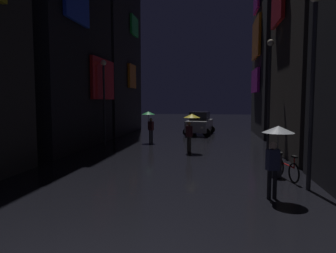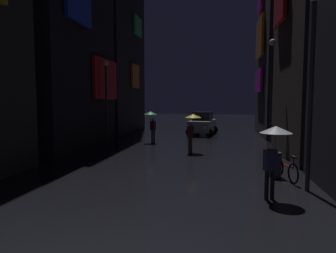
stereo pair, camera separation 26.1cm
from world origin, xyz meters
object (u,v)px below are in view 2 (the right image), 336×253
Objects in this scene: car_distant at (203,124)px; bicycle_parked_at_storefront at (286,169)px; streetlamp_left_far at (106,92)px; trash_bin at (275,165)px; streetlamp_right_far at (271,83)px; pedestrian_foreground_left_clear at (274,142)px; pedestrian_midstreet_left_yellow at (192,122)px; streetlamp_right_near at (312,69)px; pedestrian_near_crossing_green at (151,118)px.

bicycle_parked_at_storefront is at bearing -74.90° from car_distant.
trash_bin is at bearing -36.49° from streetlamp_left_far.
streetlamp_left_far is (-10.00, 1.07, -0.41)m from streetlamp_right_far.
pedestrian_foreground_left_clear is 1.00× the size of pedestrian_midstreet_left_yellow.
streetlamp_right_near is (4.26, -6.50, 2.13)m from pedestrian_midstreet_left_yellow.
streetlamp_right_far reaches higher than pedestrian_midstreet_left_yellow.
streetlamp_right_far is 7.40m from streetlamp_right_near.
pedestrian_near_crossing_green is 6.35m from car_distant.
pedestrian_foreground_left_clear is at bearing -98.24° from streetlamp_right_far.
streetlamp_right_near is 1.14× the size of streetlamp_left_far.
pedestrian_midstreet_left_yellow is at bearing 111.98° from pedestrian_foreground_left_clear.
pedestrian_foreground_left_clear is at bearing -79.68° from car_distant.
streetlamp_left_far is (-9.60, 7.24, 3.01)m from bicycle_parked_at_storefront.
pedestrian_midstreet_left_yellow is 6.17m from trash_bin.
pedestrian_near_crossing_green is at bearing 119.36° from pedestrian_foreground_left_clear.
car_distant is 16.17m from streetlamp_right_near.
streetlamp_left_far is at bearing 139.72° from streetlamp_right_near.
pedestrian_foreground_left_clear reaches higher than bicycle_parked_at_storefront.
streetlamp_left_far reaches higher than bicycle_parked_at_storefront.
pedestrian_foreground_left_clear is (6.14, -10.91, 0.00)m from pedestrian_near_crossing_green.
car_distant reaches higher than bicycle_parked_at_storefront.
pedestrian_near_crossing_green is at bearing 126.67° from streetlamp_right_near.
pedestrian_near_crossing_green is at bearing 128.78° from trash_bin.
bicycle_parked_at_storefront is at bearing -51.15° from pedestrian_near_crossing_green.
streetlamp_left_far is at bearing 132.73° from pedestrian_foreground_left_clear.
pedestrian_near_crossing_green and pedestrian_midstreet_left_yellow have the same top height.
streetlamp_left_far is (-2.64, -1.41, 1.73)m from pedestrian_near_crossing_green.
streetlamp_left_far is (-10.00, 8.47, -0.40)m from streetlamp_right_near.
pedestrian_near_crossing_green is 0.39× the size of streetlamp_left_far.
streetlamp_left_far reaches higher than car_distant.
bicycle_parked_at_storefront is at bearing 70.01° from pedestrian_foreground_left_clear.
bicycle_parked_at_storefront is 0.33× the size of streetlamp_left_far.
pedestrian_midstreet_left_yellow is 6.65m from bicycle_parked_at_storefront.
streetlamp_left_far reaches higher than pedestrian_midstreet_left_yellow.
pedestrian_near_crossing_green reaches higher than bicycle_parked_at_storefront.
bicycle_parked_at_storefront is 14.62m from car_distant.
car_distant is 9.44m from streetlamp_right_far.
streetlamp_right_far reaches higher than streetlamp_left_far.
pedestrian_near_crossing_green is at bearing -120.02° from car_distant.
pedestrian_near_crossing_green is at bearing 128.85° from bicycle_parked_at_storefront.
pedestrian_foreground_left_clear is 8.11m from pedestrian_midstreet_left_yellow.
car_distant is (0.06, 8.85, -0.74)m from pedestrian_midstreet_left_yellow.
pedestrian_foreground_left_clear is 0.34× the size of streetlamp_right_far.
pedestrian_midstreet_left_yellow is (-3.04, 7.52, 0.00)m from pedestrian_foreground_left_clear.
streetlamp_right_far is at bearing -18.63° from pedestrian_near_crossing_green.
car_distant is 9.32m from streetlamp_left_far.
bicycle_parked_at_storefront is at bearing -36.99° from streetlamp_left_far.
car_distant is 0.70× the size of streetlamp_right_far.
trash_bin is (-0.70, 1.60, -3.33)m from streetlamp_right_near.
pedestrian_midstreet_left_yellow is at bearing 126.31° from bicycle_parked_at_storefront.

